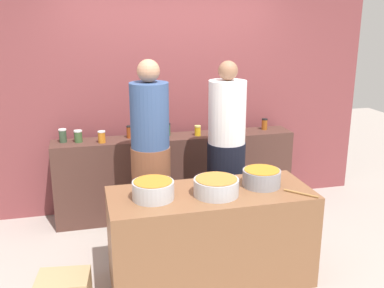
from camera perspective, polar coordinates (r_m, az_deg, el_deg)
name	(u,v)px	position (r m, az deg, el deg)	size (l,w,h in m)	color
ground	(201,261)	(4.32, 1.16, -14.78)	(12.00, 12.00, 0.00)	#A89C93
storefront_wall	(169,81)	(5.18, -2.98, 8.09)	(4.80, 0.12, 3.00)	brown
display_shelf	(176,175)	(5.09, -2.05, -4.05)	(2.70, 0.36, 0.93)	#4C2E27
prep_table	(210,237)	(3.87, 2.38, -11.79)	(1.70, 0.70, 0.82)	brown
preserve_jar_0	(63,136)	(4.89, -16.27, 1.05)	(0.08, 0.08, 0.14)	#344832
preserve_jar_1	(78,136)	(4.85, -14.41, 0.98)	(0.09, 0.09, 0.13)	#3C5A31
preserve_jar_2	(102,137)	(4.77, -11.53, 0.91)	(0.08, 0.08, 0.13)	orange
preserve_jar_3	(130,132)	(4.91, -8.02, 1.56)	(0.07, 0.07, 0.14)	#8F3C16
preserve_jar_4	(141,131)	(4.94, -6.63, 1.63)	(0.08, 0.08, 0.12)	brown
preserve_jar_5	(155,133)	(4.82, -4.74, 1.47)	(0.08, 0.08, 0.15)	gold
preserve_jar_6	(167,129)	(4.98, -3.28, 1.92)	(0.09, 0.09, 0.14)	#2C5835
preserve_jar_7	(198,131)	(4.96, 0.73, 1.74)	(0.07, 0.07, 0.11)	gold
preserve_jar_8	(227,129)	(5.02, 4.53, 2.00)	(0.07, 0.07, 0.13)	olive
preserve_jar_9	(239,127)	(5.11, 6.08, 2.24)	(0.08, 0.08, 0.14)	#AD3421
preserve_jar_10	(264,124)	(5.29, 9.30, 2.55)	(0.07, 0.07, 0.13)	#974C17
cooking_pot_left	(153,190)	(3.56, -5.01, -5.90)	(0.34, 0.34, 0.15)	#B7B7BC
cooking_pot_center	(216,187)	(3.62, 3.12, -5.51)	(0.37, 0.37, 0.14)	#B7B7BC
cooking_pot_right	(262,178)	(3.85, 8.92, -4.31)	(0.33, 0.33, 0.15)	gray
wooden_spoon	(301,193)	(3.76, 13.82, -6.18)	(0.02, 0.02, 0.29)	#9E703D
cook_with_tongs	(151,164)	(4.33, -5.31, -2.58)	(0.38, 0.38, 1.85)	brown
cook_in_cap	(226,160)	(4.48, 4.39, -2.08)	(0.38, 0.38, 1.82)	black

